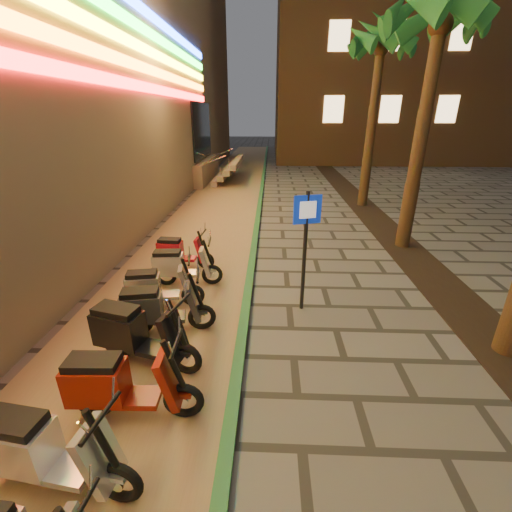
{
  "coord_description": "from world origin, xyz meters",
  "views": [
    {
      "loc": [
        -0.43,
        -2.92,
        3.73
      ],
      "look_at": [
        -0.69,
        3.14,
        1.2
      ],
      "focal_mm": 24.0,
      "sensor_mm": 36.0,
      "label": 1
    }
  ],
  "objects_px": {
    "pedestrian_sign": "(306,236)",
    "scooter_8": "(179,266)",
    "scooter_5": "(134,333)",
    "scooter_3": "(42,451)",
    "scooter_4": "(118,385)",
    "scooter_6": "(157,308)",
    "scooter_9": "(179,252)",
    "scooter_7": "(156,288)"
  },
  "relations": [
    {
      "from": "scooter_4",
      "to": "scooter_9",
      "type": "height_order",
      "value": "scooter_4"
    },
    {
      "from": "scooter_5",
      "to": "scooter_6",
      "type": "height_order",
      "value": "scooter_5"
    },
    {
      "from": "scooter_3",
      "to": "scooter_7",
      "type": "xyz_separation_m",
      "value": [
        0.01,
        3.68,
        -0.06
      ]
    },
    {
      "from": "scooter_4",
      "to": "scooter_7",
      "type": "xyz_separation_m",
      "value": [
        -0.39,
        2.73,
        -0.06
      ]
    },
    {
      "from": "scooter_3",
      "to": "scooter_8",
      "type": "distance_m",
      "value": 4.74
    },
    {
      "from": "scooter_6",
      "to": "scooter_9",
      "type": "distance_m",
      "value": 2.88
    },
    {
      "from": "scooter_6",
      "to": "scooter_9",
      "type": "relative_size",
      "value": 1.14
    },
    {
      "from": "pedestrian_sign",
      "to": "scooter_4",
      "type": "distance_m",
      "value": 3.99
    },
    {
      "from": "pedestrian_sign",
      "to": "scooter_3",
      "type": "relative_size",
      "value": 1.41
    },
    {
      "from": "scooter_3",
      "to": "scooter_4",
      "type": "xyz_separation_m",
      "value": [
        0.4,
        0.95,
        0.0
      ]
    },
    {
      "from": "scooter_7",
      "to": "scooter_9",
      "type": "bearing_deg",
      "value": 80.81
    },
    {
      "from": "pedestrian_sign",
      "to": "scooter_8",
      "type": "height_order",
      "value": "pedestrian_sign"
    },
    {
      "from": "scooter_4",
      "to": "scooter_5",
      "type": "bearing_deg",
      "value": 97.73
    },
    {
      "from": "pedestrian_sign",
      "to": "scooter_4",
      "type": "relative_size",
      "value": 1.41
    },
    {
      "from": "pedestrian_sign",
      "to": "scooter_4",
      "type": "xyz_separation_m",
      "value": [
        -2.59,
        -2.84,
        -1.05
      ]
    },
    {
      "from": "scooter_9",
      "to": "scooter_3",
      "type": "bearing_deg",
      "value": -85.87
    },
    {
      "from": "pedestrian_sign",
      "to": "scooter_8",
      "type": "relative_size",
      "value": 1.54
    },
    {
      "from": "scooter_7",
      "to": "scooter_4",
      "type": "bearing_deg",
      "value": -92.21
    },
    {
      "from": "scooter_4",
      "to": "scooter_7",
      "type": "bearing_deg",
      "value": 96.05
    },
    {
      "from": "scooter_3",
      "to": "scooter_8",
      "type": "height_order",
      "value": "scooter_3"
    },
    {
      "from": "scooter_8",
      "to": "pedestrian_sign",
      "type": "bearing_deg",
      "value": -23.48
    },
    {
      "from": "scooter_7",
      "to": "scooter_6",
      "type": "bearing_deg",
      "value": -81.22
    },
    {
      "from": "scooter_3",
      "to": "scooter_5",
      "type": "bearing_deg",
      "value": 91.75
    },
    {
      "from": "scooter_6",
      "to": "scooter_9",
      "type": "xyz_separation_m",
      "value": [
        -0.33,
        2.87,
        -0.06
      ]
    },
    {
      "from": "scooter_7",
      "to": "scooter_8",
      "type": "relative_size",
      "value": 0.98
    },
    {
      "from": "pedestrian_sign",
      "to": "scooter_7",
      "type": "xyz_separation_m",
      "value": [
        -2.98,
        -0.11,
        -1.11
      ]
    },
    {
      "from": "scooter_9",
      "to": "scooter_5",
      "type": "bearing_deg",
      "value": -82.38
    },
    {
      "from": "scooter_5",
      "to": "scooter_6",
      "type": "bearing_deg",
      "value": 98.62
    },
    {
      "from": "scooter_5",
      "to": "scooter_8",
      "type": "relative_size",
      "value": 1.14
    },
    {
      "from": "scooter_8",
      "to": "scooter_3",
      "type": "bearing_deg",
      "value": -97.35
    },
    {
      "from": "scooter_3",
      "to": "scooter_4",
      "type": "height_order",
      "value": "scooter_4"
    },
    {
      "from": "scooter_5",
      "to": "pedestrian_sign",
      "type": "bearing_deg",
      "value": 47.42
    },
    {
      "from": "scooter_3",
      "to": "scooter_9",
      "type": "distance_m",
      "value": 5.7
    },
    {
      "from": "scooter_9",
      "to": "scooter_8",
      "type": "bearing_deg",
      "value": -71.51
    },
    {
      "from": "pedestrian_sign",
      "to": "scooter_5",
      "type": "xyz_separation_m",
      "value": [
        -2.77,
        -1.78,
        -1.03
      ]
    },
    {
      "from": "scooter_4",
      "to": "scooter_7",
      "type": "relative_size",
      "value": 1.11
    },
    {
      "from": "pedestrian_sign",
      "to": "scooter_8",
      "type": "distance_m",
      "value": 3.12
    },
    {
      "from": "scooter_8",
      "to": "scooter_4",
      "type": "bearing_deg",
      "value": -92.01
    },
    {
      "from": "scooter_3",
      "to": "scooter_9",
      "type": "bearing_deg",
      "value": 98.14
    },
    {
      "from": "scooter_4",
      "to": "scooter_9",
      "type": "xyz_separation_m",
      "value": [
        -0.42,
        4.75,
        -0.08
      ]
    },
    {
      "from": "scooter_3",
      "to": "scooter_7",
      "type": "distance_m",
      "value": 3.68
    },
    {
      "from": "scooter_5",
      "to": "scooter_9",
      "type": "relative_size",
      "value": 1.23
    }
  ]
}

